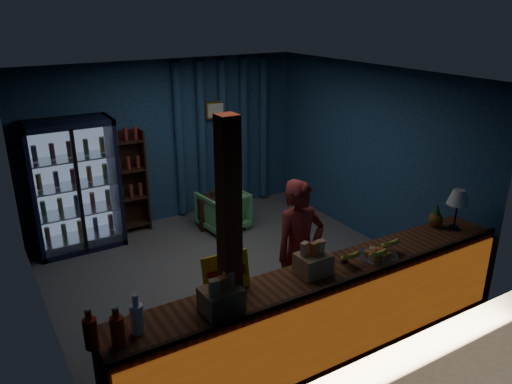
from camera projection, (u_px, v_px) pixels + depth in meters
ground at (234, 273)px, 6.68m from camera, size 4.60×4.60×0.00m
room_walls at (232, 161)px, 6.13m from camera, size 4.60×4.60×4.60m
counter at (324, 313)px, 4.98m from camera, size 4.40×0.57×0.99m
support_post at (230, 267)px, 4.19m from camera, size 0.16×0.16×2.60m
beverage_cooler at (73, 186)px, 7.14m from camera, size 1.20×0.62×1.90m
bottle_shelf at (129, 182)px, 7.71m from camera, size 0.50×0.28×1.60m
curtain_folds at (223, 135)px, 8.42m from camera, size 1.74×0.14×2.50m
framed_picture at (216, 110)px, 8.16m from camera, size 0.36×0.04×0.28m
shopkeeper at (299, 253)px, 5.44m from camera, size 0.61×0.41×1.66m
green_chair at (223, 210)px, 7.91m from camera, size 0.74×0.76×0.62m
side_table at (214, 211)px, 8.04m from camera, size 0.61×0.49×0.59m
yellow_sign at (226, 272)px, 4.45m from camera, size 0.45×0.12×0.35m
soda_bottles at (115, 326)px, 3.77m from camera, size 0.46×0.19×0.34m
snack_box_left at (221, 298)px, 4.16m from camera, size 0.34×0.29×0.35m
snack_box_centre at (313, 262)px, 4.75m from camera, size 0.31×0.26×0.33m
pastry_tray at (378, 256)px, 5.07m from camera, size 0.42×0.42×0.07m
banana_bunches at (370, 251)px, 5.04m from camera, size 0.78×0.30×0.17m
table_lamp at (458, 199)px, 5.59m from camera, size 0.25×0.25×0.48m
pineapple at (436, 217)px, 5.74m from camera, size 0.17×0.17×0.29m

